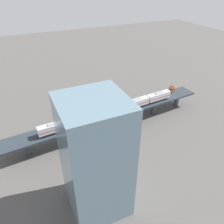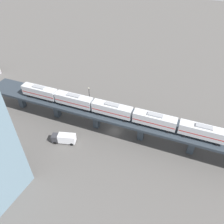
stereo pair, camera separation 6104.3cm
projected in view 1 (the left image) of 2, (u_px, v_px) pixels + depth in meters
The scene contains 9 objects.
ground_plane at pixel (111, 127), 99.09m from camera, with size 400.00×400.00×0.00m, color #514F4C.
elevated_viaduct at pixel (112, 115), 95.62m from camera, with size 15.63×92.38×7.59m.
subway_train at pixel (112, 110), 92.36m from camera, with size 7.73×62.43×4.45m.
signal_hut at pixel (173, 88), 111.01m from camera, with size 3.46×3.46×3.40m.
street_car_green at pixel (144, 107), 111.99m from camera, with size 3.11×4.74×1.89m.
street_car_red at pixel (122, 114), 106.56m from camera, with size 2.24×4.53×1.89m.
delivery_truck at pixel (96, 146), 85.55m from camera, with size 4.53×7.54×3.20m.
street_lamp at pixel (73, 117), 98.90m from camera, with size 0.44×0.44×6.94m.
office_tower at pixel (96, 160), 57.16m from camera, with size 16.00×16.00×36.00m.
Camera 1 is at (-72.34, 32.99, 59.53)m, focal length 35.00 mm.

